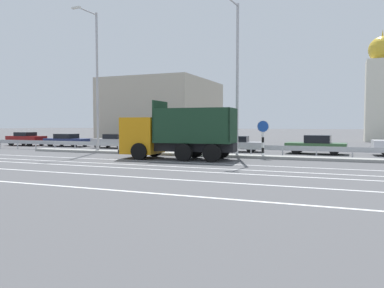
# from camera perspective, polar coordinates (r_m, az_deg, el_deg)

# --- Properties ---
(ground_plane) EXTENTS (320.00, 320.00, 0.00)m
(ground_plane) POSITION_cam_1_polar(r_m,az_deg,el_deg) (23.44, 2.20, -2.32)
(ground_plane) COLOR #4C4C4F
(lane_strip_0) EXTENTS (55.66, 0.16, 0.01)m
(lane_strip_0) POSITION_cam_1_polar(r_m,az_deg,el_deg) (21.83, -3.91, -2.71)
(lane_strip_0) COLOR silver
(lane_strip_0) RESTS_ON ground_plane
(lane_strip_1) EXTENTS (55.66, 0.16, 0.01)m
(lane_strip_1) POSITION_cam_1_polar(r_m,az_deg,el_deg) (19.97, -6.57, -3.26)
(lane_strip_1) COLOR silver
(lane_strip_1) RESTS_ON ground_plane
(lane_strip_2) EXTENTS (55.66, 0.16, 0.01)m
(lane_strip_2) POSITION_cam_1_polar(r_m,az_deg,el_deg) (18.73, -8.69, -3.69)
(lane_strip_2) COLOR silver
(lane_strip_2) RESTS_ON ground_plane
(lane_strip_3) EXTENTS (55.66, 0.16, 0.01)m
(lane_strip_3) POSITION_cam_1_polar(r_m,az_deg,el_deg) (16.54, -13.40, -4.63)
(lane_strip_3) COLOR silver
(lane_strip_3) RESTS_ON ground_plane
(lane_strip_4) EXTENTS (55.66, 0.16, 0.01)m
(lane_strip_4) POSITION_cam_1_polar(r_m,az_deg,el_deg) (14.28, -20.30, -5.94)
(lane_strip_4) COLOR silver
(lane_strip_4) RESTS_ON ground_plane
(median_island) EXTENTS (30.61, 1.10, 0.18)m
(median_island) POSITION_cam_1_polar(r_m,az_deg,el_deg) (25.22, 3.67, -1.74)
(median_island) COLOR gray
(median_island) RESTS_ON ground_plane
(median_guardrail) EXTENTS (55.66, 0.09, 0.78)m
(median_guardrail) POSITION_cam_1_polar(r_m,az_deg,el_deg) (26.29, 4.48, -0.50)
(median_guardrail) COLOR #9EA0A5
(median_guardrail) RESTS_ON ground_plane
(dump_truck) EXTENTS (7.33, 3.06, 3.64)m
(dump_truck) POSITION_cam_1_polar(r_m,az_deg,el_deg) (23.71, -4.19, 0.98)
(dump_truck) COLOR orange
(dump_truck) RESTS_ON ground_plane
(median_road_sign) EXTENTS (0.75, 0.16, 2.43)m
(median_road_sign) POSITION_cam_1_polar(r_m,az_deg,el_deg) (24.34, 10.75, 0.86)
(median_road_sign) COLOR white
(median_road_sign) RESTS_ON ground_plane
(street_lamp_1) EXTENTS (0.71, 2.40, 10.66)m
(street_lamp_1) POSITION_cam_1_polar(r_m,az_deg,el_deg) (29.92, -14.45, 9.97)
(street_lamp_1) COLOR #ADADB2
(street_lamp_1) RESTS_ON ground_plane
(street_lamp_2) EXTENTS (0.72, 2.30, 9.98)m
(street_lamp_2) POSITION_cam_1_polar(r_m,az_deg,el_deg) (24.81, 6.80, 10.67)
(street_lamp_2) COLOR #ADADB2
(street_lamp_2) RESTS_ON ground_plane
(parked_car_0) EXTENTS (3.94, 1.81, 1.37)m
(parked_car_0) POSITION_cam_1_polar(r_m,az_deg,el_deg) (41.98, -23.95, 0.76)
(parked_car_0) COLOR maroon
(parked_car_0) RESTS_ON ground_plane
(parked_car_1) EXTENTS (4.66, 1.85, 1.24)m
(parked_car_1) POSITION_cam_1_polar(r_m,az_deg,el_deg) (38.86, -18.47, 0.60)
(parked_car_1) COLOR navy
(parked_car_1) RESTS_ON ground_plane
(parked_car_2) EXTENTS (3.95, 1.88, 1.29)m
(parked_car_2) POSITION_cam_1_polar(r_m,az_deg,el_deg) (35.13, -11.80, 0.49)
(parked_car_2) COLOR #A3A3A8
(parked_car_2) RESTS_ON ground_plane
(parked_car_3) EXTENTS (4.72, 2.02, 1.52)m
(parked_car_3) POSITION_cam_1_polar(r_m,az_deg,el_deg) (32.24, -4.13, 0.50)
(parked_car_3) COLOR navy
(parked_car_3) RESTS_ON ground_plane
(parked_car_4) EXTENTS (4.73, 2.07, 1.25)m
(parked_car_4) POSITION_cam_1_polar(r_m,az_deg,el_deg) (30.06, 6.48, 0.08)
(parked_car_4) COLOR #A3A3A8
(parked_car_4) RESTS_ON ground_plane
(parked_car_5) EXTENTS (4.30, 2.13, 1.39)m
(parked_car_5) POSITION_cam_1_polar(r_m,az_deg,el_deg) (28.97, 18.43, -0.07)
(parked_car_5) COLOR #335B33
(parked_car_5) RESTS_ON ground_plane
(background_building_0) EXTENTS (11.77, 13.39, 7.68)m
(background_building_0) POSITION_cam_1_polar(r_m,az_deg,el_deg) (48.31, -4.38, 4.98)
(background_building_0) COLOR #B7AD99
(background_building_0) RESTS_ON ground_plane
(church_tower) EXTENTS (3.60, 3.60, 13.95)m
(church_tower) POSITION_cam_1_polar(r_m,az_deg,el_deg) (52.71, 26.86, 7.28)
(church_tower) COLOR silver
(church_tower) RESTS_ON ground_plane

